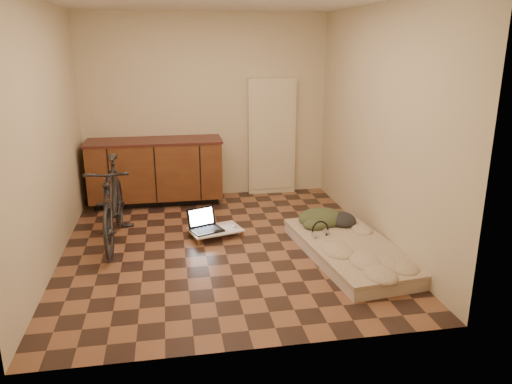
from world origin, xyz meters
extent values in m
cube|color=brown|center=(0.00, 0.00, 0.00)|extent=(3.50, 4.00, 0.00)
cube|color=beige|center=(0.00, 2.00, 1.30)|extent=(3.50, 0.00, 2.60)
cube|color=beige|center=(0.00, -2.00, 1.30)|extent=(3.50, 0.00, 2.60)
cube|color=beige|center=(-1.75, 0.00, 1.30)|extent=(0.00, 4.00, 2.60)
cube|color=beige|center=(1.75, 0.00, 1.30)|extent=(0.00, 4.00, 2.60)
cube|color=black|center=(-0.75, 1.74, 0.05)|extent=(1.70, 0.48, 0.10)
cube|color=#4F2816|center=(-0.75, 1.70, 0.49)|extent=(1.80, 0.60, 0.78)
cube|color=#461E19|center=(-0.75, 1.70, 0.90)|extent=(1.84, 0.62, 0.03)
cube|color=beige|center=(0.95, 1.94, 0.85)|extent=(0.70, 0.10, 1.70)
imported|color=black|center=(-1.20, 0.30, 0.53)|extent=(0.51, 1.66, 1.07)
cube|color=beige|center=(1.30, -0.55, 0.06)|extent=(1.05, 1.87, 0.11)
cube|color=beige|center=(1.30, -0.55, 0.13)|extent=(1.07, 1.90, 0.04)
cube|color=brown|center=(-0.28, 0.05, 0.04)|extent=(0.04, 0.04, 0.08)
cube|color=brown|center=(-0.36, 0.36, 0.04)|extent=(0.04, 0.04, 0.08)
cube|color=brown|center=(0.23, 0.19, 0.04)|extent=(0.04, 0.04, 0.08)
cube|color=brown|center=(0.15, 0.50, 0.04)|extent=(0.04, 0.04, 0.08)
cube|color=white|center=(-0.06, 0.28, 0.09)|extent=(0.67, 0.53, 0.02)
cube|color=black|center=(-0.16, 0.23, 0.11)|extent=(0.41, 0.36, 0.02)
cube|color=black|center=(-0.22, 0.37, 0.23)|extent=(0.35, 0.19, 0.22)
cube|color=white|center=(-0.22, 0.37, 0.23)|extent=(0.29, 0.15, 0.18)
ellipsoid|color=silver|center=(0.16, 0.32, 0.12)|extent=(0.10, 0.11, 0.03)
camera|label=1|loc=(-0.55, -5.18, 2.22)|focal=35.00mm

